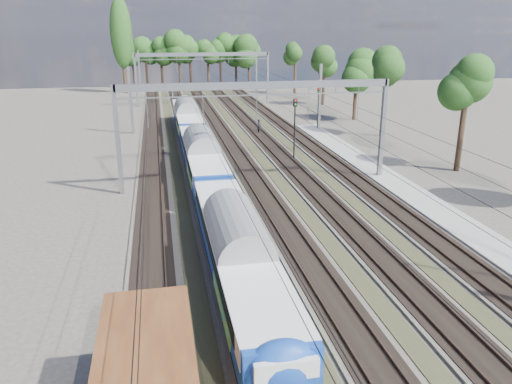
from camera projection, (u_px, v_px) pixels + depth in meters
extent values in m
cube|color=#47423A|center=(153.00, 150.00, 56.25)|extent=(3.00, 130.00, 0.15)
cube|color=black|center=(153.00, 149.00, 56.22)|extent=(2.50, 130.00, 0.06)
cube|color=#473326|center=(146.00, 148.00, 56.05)|extent=(0.08, 130.00, 0.14)
cube|color=#473326|center=(159.00, 148.00, 56.32)|extent=(0.08, 130.00, 0.14)
cube|color=#47423A|center=(193.00, 148.00, 57.07)|extent=(3.00, 130.00, 0.15)
cube|color=black|center=(193.00, 147.00, 57.04)|extent=(2.50, 130.00, 0.06)
cube|color=#473326|center=(186.00, 147.00, 56.88)|extent=(0.08, 130.00, 0.14)
cube|color=#473326|center=(199.00, 146.00, 57.14)|extent=(0.08, 130.00, 0.14)
cube|color=#47423A|center=(232.00, 146.00, 57.90)|extent=(3.00, 130.00, 0.15)
cube|color=black|center=(232.00, 146.00, 57.87)|extent=(2.50, 130.00, 0.06)
cube|color=#473326|center=(225.00, 145.00, 57.70)|extent=(0.08, 130.00, 0.14)
cube|color=#473326|center=(238.00, 144.00, 57.97)|extent=(0.08, 130.00, 0.14)
cube|color=#47423A|center=(269.00, 145.00, 58.72)|extent=(3.00, 130.00, 0.15)
cube|color=black|center=(269.00, 144.00, 58.69)|extent=(2.50, 130.00, 0.06)
cube|color=#473326|center=(263.00, 143.00, 58.53)|extent=(0.08, 130.00, 0.14)
cube|color=#473326|center=(275.00, 143.00, 58.79)|extent=(0.08, 130.00, 0.14)
cube|color=#47423A|center=(306.00, 143.00, 59.55)|extent=(3.00, 130.00, 0.15)
cube|color=black|center=(306.00, 142.00, 59.52)|extent=(2.50, 130.00, 0.06)
cube|color=#473326|center=(300.00, 142.00, 59.35)|extent=(0.08, 130.00, 0.14)
cube|color=#473326|center=(312.00, 141.00, 59.62)|extent=(0.08, 130.00, 0.14)
cube|color=#2E2C1E|center=(173.00, 149.00, 56.67)|extent=(1.10, 130.00, 0.05)
cube|color=#2E2C1E|center=(212.00, 148.00, 57.50)|extent=(1.10, 130.00, 0.05)
cube|color=#2E2C1E|center=(251.00, 146.00, 58.32)|extent=(1.10, 130.00, 0.05)
cube|color=#2E2C1E|center=(288.00, 144.00, 59.15)|extent=(1.10, 130.00, 0.05)
cube|color=gray|center=(442.00, 214.00, 36.80)|extent=(3.00, 70.00, 0.30)
cube|color=gray|center=(118.00, 141.00, 40.43)|extent=(0.35, 0.35, 9.00)
cube|color=gray|center=(382.00, 130.00, 44.64)|extent=(0.35, 0.35, 9.00)
cube|color=gray|center=(257.00, 85.00, 41.20)|extent=(23.00, 0.35, 0.60)
cube|color=gray|center=(136.00, 80.00, 85.10)|extent=(0.35, 0.35, 9.00)
cube|color=gray|center=(268.00, 78.00, 89.31)|extent=(0.35, 0.35, 9.00)
cube|color=gray|center=(203.00, 54.00, 85.88)|extent=(23.00, 0.35, 0.60)
cube|color=gray|center=(131.00, 101.00, 63.77)|extent=(0.35, 0.35, 8.50)
cube|color=gray|center=(139.00, 71.00, 105.65)|extent=(0.35, 0.35, 8.50)
cube|color=gray|center=(320.00, 96.00, 68.41)|extent=(0.35, 0.35, 8.50)
cube|color=gray|center=(256.00, 69.00, 110.29)|extent=(0.35, 0.35, 8.50)
cylinder|color=black|center=(149.00, 102.00, 54.53)|extent=(0.03, 130.00, 0.03)
cylinder|color=black|center=(149.00, 91.00, 54.18)|extent=(0.03, 130.00, 0.03)
cylinder|color=black|center=(191.00, 100.00, 55.35)|extent=(0.03, 130.00, 0.03)
cylinder|color=black|center=(190.00, 90.00, 55.00)|extent=(0.03, 130.00, 0.03)
cylinder|color=black|center=(231.00, 99.00, 56.18)|extent=(0.03, 130.00, 0.03)
cylinder|color=black|center=(231.00, 89.00, 55.83)|extent=(0.03, 130.00, 0.03)
cylinder|color=black|center=(270.00, 98.00, 57.00)|extent=(0.03, 130.00, 0.03)
cylinder|color=black|center=(270.00, 89.00, 56.65)|extent=(0.03, 130.00, 0.03)
cylinder|color=black|center=(308.00, 97.00, 57.83)|extent=(0.03, 130.00, 0.03)
cylinder|color=black|center=(308.00, 88.00, 57.48)|extent=(0.03, 130.00, 0.03)
cylinder|color=black|center=(134.00, 72.00, 118.47)|extent=(0.56, 0.56, 5.75)
sphere|color=#1C3613|center=(132.00, 52.00, 117.02)|extent=(4.19, 4.19, 4.19)
cylinder|color=black|center=(149.00, 73.00, 117.61)|extent=(0.56, 0.56, 5.71)
sphere|color=#1C3613|center=(147.00, 53.00, 116.16)|extent=(4.98, 4.98, 4.98)
cylinder|color=black|center=(160.00, 69.00, 119.36)|extent=(0.56, 0.56, 6.88)
sphere|color=#1C3613|center=(159.00, 46.00, 117.62)|extent=(4.60, 4.60, 4.60)
cylinder|color=black|center=(174.00, 70.00, 117.85)|extent=(0.56, 0.56, 6.76)
sphere|color=#1C3613|center=(173.00, 47.00, 116.14)|extent=(4.89, 4.89, 4.89)
cylinder|color=black|center=(190.00, 69.00, 119.07)|extent=(0.56, 0.56, 7.04)
sphere|color=#1C3613|center=(189.00, 45.00, 117.28)|extent=(5.49, 5.49, 5.49)
cylinder|color=black|center=(210.00, 70.00, 118.30)|extent=(0.56, 0.56, 6.67)
sphere|color=#1C3613|center=(210.00, 47.00, 116.61)|extent=(5.35, 5.35, 5.35)
cylinder|color=black|center=(226.00, 69.00, 119.42)|extent=(0.56, 0.56, 7.01)
sphere|color=#1C3613|center=(225.00, 45.00, 117.65)|extent=(5.45, 5.45, 5.45)
cylinder|color=black|center=(237.00, 70.00, 121.04)|extent=(0.56, 0.56, 6.17)
sphere|color=#1C3613|center=(237.00, 49.00, 119.48)|extent=(4.98, 4.98, 4.98)
cylinder|color=black|center=(253.00, 70.00, 123.23)|extent=(0.56, 0.56, 6.16)
sphere|color=#1C3613|center=(253.00, 49.00, 121.67)|extent=(4.73, 4.73, 4.73)
cylinder|color=black|center=(451.00, 134.00, 48.07)|extent=(0.56, 0.56, 6.83)
sphere|color=#1C3613|center=(459.00, 77.00, 46.34)|extent=(3.31, 3.31, 3.31)
cylinder|color=black|center=(396.00, 111.00, 62.70)|extent=(0.56, 0.56, 6.31)
sphere|color=#1C3613|center=(400.00, 70.00, 61.11)|extent=(3.95, 3.95, 3.95)
cylinder|color=black|center=(356.00, 97.00, 74.90)|extent=(0.56, 0.56, 6.38)
sphere|color=#1C3613|center=(358.00, 62.00, 73.29)|extent=(4.27, 4.27, 4.27)
cylinder|color=black|center=(317.00, 88.00, 88.23)|extent=(0.56, 0.56, 5.93)
sphere|color=#1C3613|center=(319.00, 60.00, 86.73)|extent=(4.16, 4.16, 4.16)
cylinder|color=black|center=(302.00, 80.00, 100.12)|extent=(0.56, 0.56, 5.96)
sphere|color=#1C3613|center=(303.00, 56.00, 98.61)|extent=(4.40, 4.40, 4.40)
cylinder|color=black|center=(123.00, 53.00, 102.05)|extent=(0.70, 0.70, 16.00)
ellipsoid|color=#244517|center=(121.00, 33.00, 100.79)|extent=(4.40, 4.40, 14.08)
cube|color=black|center=(265.00, 358.00, 20.23)|extent=(2.02, 3.02, 0.81)
cube|color=black|center=(221.00, 227.00, 33.37)|extent=(2.02, 3.02, 0.81)
cube|color=navy|center=(237.00, 251.00, 26.32)|extent=(2.82, 20.16, 1.91)
cube|color=silver|center=(237.00, 242.00, 26.16)|extent=(2.90, 19.35, 0.96)
cube|color=black|center=(264.00, 240.00, 26.43)|extent=(0.04, 17.13, 0.71)
cube|color=yellow|center=(253.00, 303.00, 22.35)|extent=(2.92, 5.64, 0.71)
cylinder|color=gray|center=(237.00, 234.00, 26.02)|extent=(2.86, 20.16, 2.86)
cube|color=black|center=(210.00, 196.00, 39.55)|extent=(2.02, 3.02, 0.81)
cube|color=black|center=(196.00, 153.00, 52.68)|extent=(2.02, 3.02, 0.81)
cube|color=navy|center=(201.00, 156.00, 45.64)|extent=(2.82, 20.16, 1.91)
cube|color=silver|center=(201.00, 150.00, 45.48)|extent=(2.90, 19.35, 0.96)
cube|color=black|center=(217.00, 150.00, 45.75)|extent=(0.04, 17.13, 0.71)
cube|color=yellow|center=(206.00, 174.00, 41.67)|extent=(2.92, 5.64, 0.71)
cylinder|color=gray|center=(201.00, 146.00, 45.34)|extent=(2.86, 20.16, 2.86)
cube|color=black|center=(191.00, 140.00, 58.87)|extent=(2.02, 3.02, 0.81)
cube|color=black|center=(184.00, 119.00, 72.00)|extent=(2.02, 3.02, 0.81)
cube|color=navy|center=(187.00, 117.00, 64.96)|extent=(2.82, 20.16, 1.91)
cube|color=silver|center=(187.00, 113.00, 64.80)|extent=(2.90, 19.35, 0.96)
cube|color=black|center=(198.00, 113.00, 65.06)|extent=(0.04, 17.13, 0.71)
cube|color=yellow|center=(189.00, 127.00, 60.99)|extent=(2.92, 5.64, 0.71)
cylinder|color=gray|center=(187.00, 110.00, 64.65)|extent=(2.86, 20.16, 2.86)
ellipsoid|color=navy|center=(282.00, 371.00, 17.11)|extent=(2.86, 1.57, 2.44)
imported|color=black|center=(259.00, 126.00, 64.73)|extent=(0.57, 0.76, 1.90)
cylinder|color=black|center=(294.00, 134.00, 51.20)|extent=(0.16, 0.16, 5.63)
cube|color=black|center=(295.00, 103.00, 50.18)|extent=(0.40, 0.26, 0.79)
sphere|color=red|center=(296.00, 101.00, 49.97)|extent=(0.18, 0.18, 0.18)
sphere|color=#0C9919|center=(295.00, 105.00, 50.10)|extent=(0.18, 0.18, 0.18)
cylinder|color=black|center=(318.00, 112.00, 66.43)|extent=(0.14, 0.14, 4.96)
cube|color=black|center=(319.00, 90.00, 65.54)|extent=(0.35, 0.23, 0.69)
sphere|color=red|center=(319.00, 89.00, 65.35)|extent=(0.16, 0.16, 0.16)
sphere|color=#0C9919|center=(319.00, 92.00, 65.46)|extent=(0.16, 0.16, 0.16)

